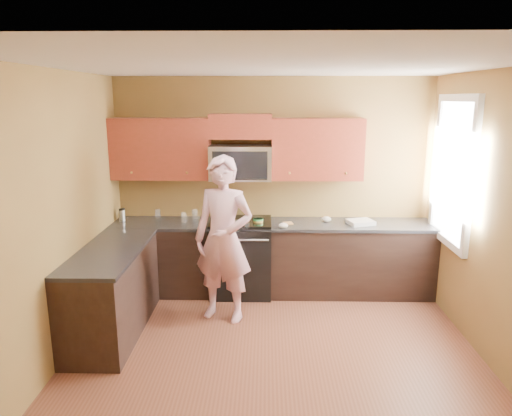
{
  "coord_description": "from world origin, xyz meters",
  "views": [
    {
      "loc": [
        -0.08,
        -3.97,
        2.44
      ],
      "look_at": [
        -0.2,
        1.3,
        1.2
      ],
      "focal_mm": 32.93,
      "sensor_mm": 36.0,
      "label": 1
    }
  ],
  "objects_px": {
    "butter_tub": "(258,224)",
    "woman": "(224,239)",
    "microwave": "(241,179)",
    "frying_pan": "(240,226)",
    "travel_mug": "(123,221)",
    "stove": "(241,257)"
  },
  "relations": [
    {
      "from": "frying_pan",
      "to": "stove",
      "type": "bearing_deg",
      "value": 68.71
    },
    {
      "from": "frying_pan",
      "to": "butter_tub",
      "type": "height_order",
      "value": "frying_pan"
    },
    {
      "from": "butter_tub",
      "to": "woman",
      "type": "bearing_deg",
      "value": -119.32
    },
    {
      "from": "butter_tub",
      "to": "microwave",
      "type": "bearing_deg",
      "value": 139.65
    },
    {
      "from": "microwave",
      "to": "butter_tub",
      "type": "xyz_separation_m",
      "value": [
        0.22,
        -0.19,
        -0.53
      ]
    },
    {
      "from": "travel_mug",
      "to": "frying_pan",
      "type": "bearing_deg",
      "value": -11.66
    },
    {
      "from": "frying_pan",
      "to": "woman",
      "type": "bearing_deg",
      "value": -129.84
    },
    {
      "from": "microwave",
      "to": "butter_tub",
      "type": "distance_m",
      "value": 0.6
    },
    {
      "from": "microwave",
      "to": "frying_pan",
      "type": "bearing_deg",
      "value": -89.63
    },
    {
      "from": "microwave",
      "to": "travel_mug",
      "type": "height_order",
      "value": "microwave"
    },
    {
      "from": "microwave",
      "to": "woman",
      "type": "xyz_separation_m",
      "value": [
        -0.15,
        -0.84,
        -0.53
      ]
    },
    {
      "from": "frying_pan",
      "to": "butter_tub",
      "type": "bearing_deg",
      "value": 19.49
    },
    {
      "from": "microwave",
      "to": "frying_pan",
      "type": "relative_size",
      "value": 1.86
    },
    {
      "from": "butter_tub",
      "to": "travel_mug",
      "type": "distance_m",
      "value": 1.72
    },
    {
      "from": "microwave",
      "to": "travel_mug",
      "type": "bearing_deg",
      "value": -177.43
    },
    {
      "from": "woman",
      "to": "frying_pan",
      "type": "bearing_deg",
      "value": 89.9
    },
    {
      "from": "microwave",
      "to": "travel_mug",
      "type": "xyz_separation_m",
      "value": [
        -1.5,
        -0.07,
        -0.53
      ]
    },
    {
      "from": "stove",
      "to": "woman",
      "type": "relative_size",
      "value": 0.51
    },
    {
      "from": "butter_tub",
      "to": "stove",
      "type": "bearing_deg",
      "value": 164.35
    },
    {
      "from": "microwave",
      "to": "woman",
      "type": "relative_size",
      "value": 0.41
    },
    {
      "from": "frying_pan",
      "to": "butter_tub",
      "type": "xyz_separation_m",
      "value": [
        0.22,
        0.19,
        -0.03
      ]
    },
    {
      "from": "stove",
      "to": "microwave",
      "type": "distance_m",
      "value": 0.98
    }
  ]
}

